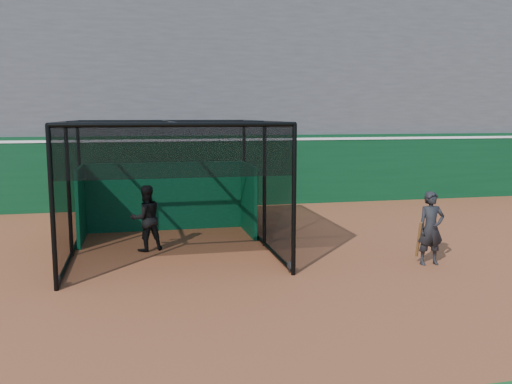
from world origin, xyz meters
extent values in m
plane|color=brown|center=(0.00, 0.00, 0.00)|extent=(120.00, 120.00, 0.00)
cube|color=#0A371A|center=(0.00, 8.50, 1.25)|extent=(50.00, 0.45, 2.50)
cube|color=white|center=(0.00, 8.50, 2.35)|extent=(50.00, 0.50, 0.08)
cube|color=#4C4C4F|center=(0.00, 12.38, 3.88)|extent=(50.00, 7.85, 7.75)
cube|color=#4C4C4F|center=(0.00, 15.80, 8.35)|extent=(50.00, 0.30, 1.20)
cube|color=#064527|center=(-1.07, 4.77, 0.95)|extent=(4.42, 0.10, 1.90)
cylinder|color=black|center=(-3.33, 0.03, 0.11)|extent=(0.08, 0.22, 0.22)
cylinder|color=black|center=(1.20, 0.03, 0.11)|extent=(0.08, 0.22, 0.22)
cylinder|color=black|center=(-3.33, 4.69, 0.11)|extent=(0.08, 0.22, 0.22)
cylinder|color=black|center=(1.20, 4.69, 0.11)|extent=(0.08, 0.22, 0.22)
imported|color=black|center=(-1.65, 2.50, 0.78)|extent=(0.91, 0.81, 1.57)
imported|color=black|center=(4.31, -0.05, 0.80)|extent=(0.60, 0.41, 1.59)
cylinder|color=#593819|center=(4.06, 0.00, 0.55)|extent=(0.14, 0.32, 0.81)
camera|label=1|loc=(-1.82, -10.35, 3.20)|focal=38.00mm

